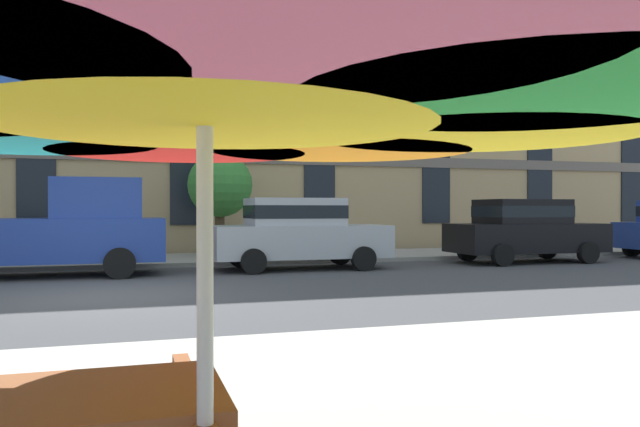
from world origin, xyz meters
The scene contains 8 objects.
ground_plane centered at (0.00, 0.00, 0.00)m, with size 120.00×120.00×0.00m, color #424244.
sidewalk_far centered at (0.00, 6.80, 0.06)m, with size 56.00×3.60×0.12m, color #9E998E.
apartment_building centered at (0.00, 14.99, 6.40)m, with size 44.52×12.08×12.80m.
pickup_blue centered at (-1.12, 3.70, 1.03)m, with size 5.10×2.12×2.20m.
sedan_silver centered at (4.48, 3.70, 0.95)m, with size 4.40×1.98×1.78m.
sedan_black centered at (11.12, 3.70, 0.95)m, with size 4.40×1.98×1.78m.
street_tree_middle centered at (3.02, 7.20, 2.24)m, with size 1.91×2.14×3.18m.
patio_umbrella centered at (0.66, -9.00, 2.05)m, with size 3.54×3.54×2.36m.
Camera 1 is at (0.40, -11.21, 1.50)m, focal length 34.63 mm.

